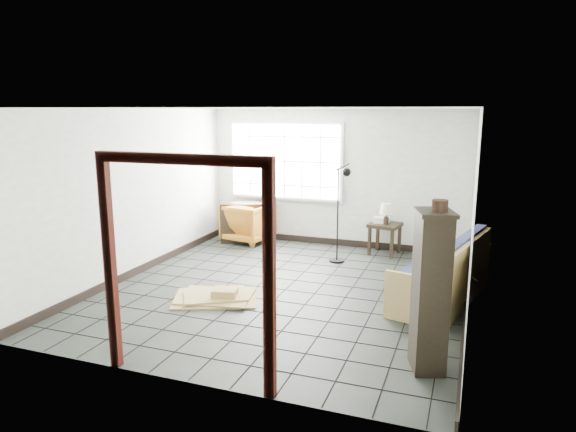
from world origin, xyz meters
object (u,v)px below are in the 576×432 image
at_px(futon_sofa, 446,277).
at_px(tall_shelf, 431,291).
at_px(side_table, 385,229).
at_px(armchair, 248,221).

bearing_deg(futon_sofa, tall_shelf, -77.79).
relative_size(futon_sofa, tall_shelf, 1.35).
bearing_deg(side_table, tall_shelf, -74.71).
bearing_deg(futon_sofa, armchair, 166.26).
bearing_deg(tall_shelf, futon_sofa, 70.62).
height_order(armchair, tall_shelf, tall_shelf).
height_order(futon_sofa, side_table, futon_sofa).
relative_size(futon_sofa, armchair, 2.59).
relative_size(armchair, tall_shelf, 0.52).
height_order(side_table, tall_shelf, tall_shelf).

